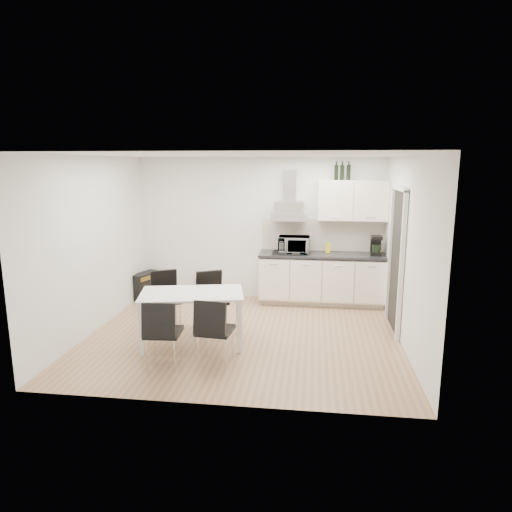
{
  "coord_description": "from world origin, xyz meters",
  "views": [
    {
      "loc": [
        0.99,
        -6.28,
        2.49
      ],
      "look_at": [
        0.13,
        0.46,
        1.1
      ],
      "focal_mm": 32.0,
      "sensor_mm": 36.0,
      "label": 1
    }
  ],
  "objects": [
    {
      "name": "chair_near_left",
      "position": [
        -0.81,
        -1.18,
        0.44
      ],
      "size": [
        0.47,
        0.53,
        0.88
      ],
      "primitive_type": null,
      "rotation": [
        0.0,
        0.0,
        0.07
      ],
      "color": "black",
      "rests_on": "ground"
    },
    {
      "name": "ceiling",
      "position": [
        0.0,
        0.0,
        2.6
      ],
      "size": [
        4.5,
        4.5,
        0.0
      ],
      "primitive_type": "plane",
      "color": "white",
      "rests_on": "wall_back"
    },
    {
      "name": "ground",
      "position": [
        0.0,
        0.0,
        0.0
      ],
      "size": [
        4.5,
        4.5,
        0.0
      ],
      "primitive_type": "plane",
      "color": "tan",
      "rests_on": "ground"
    },
    {
      "name": "floor_speaker",
      "position": [
        -1.09,
        1.9,
        0.17
      ],
      "size": [
        0.22,
        0.2,
        0.34
      ],
      "primitive_type": "cube",
      "rotation": [
        0.0,
        0.0,
        0.08
      ],
      "color": "black",
      "rests_on": "ground"
    },
    {
      "name": "wall_front",
      "position": [
        0.0,
        -2.0,
        1.3
      ],
      "size": [
        4.5,
        0.1,
        2.6
      ],
      "primitive_type": "cube",
      "color": "white",
      "rests_on": "ground"
    },
    {
      "name": "chair_far_left",
      "position": [
        -1.2,
        0.13,
        0.44
      ],
      "size": [
        0.62,
        0.65,
        0.88
      ],
      "primitive_type": null,
      "rotation": [
        0.0,
        0.0,
        3.62
      ],
      "color": "black",
      "rests_on": "ground"
    },
    {
      "name": "kitchenette",
      "position": [
        1.19,
        1.73,
        0.83
      ],
      "size": [
        2.22,
        0.64,
        2.52
      ],
      "color": "beige",
      "rests_on": "ground"
    },
    {
      "name": "doorway",
      "position": [
        2.21,
        0.55,
        1.05
      ],
      "size": [
        0.08,
        1.04,
        2.1
      ],
      "primitive_type": "cube",
      "color": "white",
      "rests_on": "ground"
    },
    {
      "name": "wall_back",
      "position": [
        0.0,
        2.0,
        1.3
      ],
      "size": [
        4.5,
        0.1,
        2.6
      ],
      "primitive_type": "cube",
      "color": "white",
      "rests_on": "ground"
    },
    {
      "name": "chair_far_right",
      "position": [
        -0.5,
        0.17,
        0.44
      ],
      "size": [
        0.62,
        0.65,
        0.88
      ],
      "primitive_type": null,
      "rotation": [
        0.0,
        0.0,
        3.62
      ],
      "color": "black",
      "rests_on": "ground"
    },
    {
      "name": "dining_table",
      "position": [
        -0.65,
        -0.44,
        0.67
      ],
      "size": [
        1.52,
        1.07,
        0.75
      ],
      "rotation": [
        0.0,
        0.0,
        0.21
      ],
      "color": "white",
      "rests_on": "ground"
    },
    {
      "name": "guitar_amp",
      "position": [
        -2.11,
        1.63,
        0.24
      ],
      "size": [
        0.44,
        0.63,
        0.49
      ],
      "rotation": [
        0.0,
        0.0,
        -0.35
      ],
      "color": "black",
      "rests_on": "ground"
    },
    {
      "name": "wall_left",
      "position": [
        -2.25,
        0.0,
        1.3
      ],
      "size": [
        0.1,
        4.0,
        2.6
      ],
      "primitive_type": "cube",
      "color": "white",
      "rests_on": "ground"
    },
    {
      "name": "chair_near_right",
      "position": [
        -0.19,
        -1.03,
        0.44
      ],
      "size": [
        0.49,
        0.54,
        0.88
      ],
      "primitive_type": null,
      "rotation": [
        0.0,
        0.0,
        -0.1
      ],
      "color": "black",
      "rests_on": "ground"
    },
    {
      "name": "wall_right",
      "position": [
        2.25,
        0.0,
        1.3
      ],
      "size": [
        0.1,
        4.0,
        2.6
      ],
      "primitive_type": "cube",
      "color": "white",
      "rests_on": "ground"
    }
  ]
}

